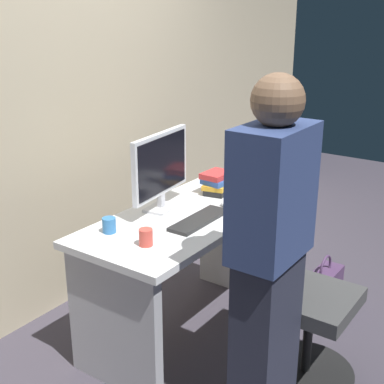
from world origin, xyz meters
name	(u,v)px	position (x,y,z in m)	size (l,w,h in m)	color
ground_plane	(185,329)	(0.00, 0.00, 0.00)	(9.00, 9.00, 0.00)	#3D3842
wall_back	(66,72)	(0.00, 0.90, 1.50)	(6.40, 0.10, 3.00)	tan
desk	(185,253)	(0.00, 0.00, 0.52)	(1.36, 0.67, 0.76)	white
office_chair	(300,302)	(0.03, -0.72, 0.43)	(0.52, 0.52, 0.94)	black
person_at_desk	(269,258)	(-0.36, -0.72, 0.84)	(0.40, 0.24, 1.64)	#262838
monitor	(161,167)	(0.00, 0.17, 1.01)	(0.54, 0.16, 0.46)	silver
keyboard	(199,220)	(-0.03, -0.12, 0.77)	(0.43, 0.13, 0.02)	#262626
mouse	(228,204)	(0.26, -0.13, 0.77)	(0.06, 0.10, 0.03)	white
cup_near_keyboard	(146,237)	(-0.44, -0.08, 0.80)	(0.07, 0.07, 0.09)	#D84C3F
cup_by_monitor	(109,225)	(-0.43, 0.18, 0.80)	(0.07, 0.07, 0.08)	#3372B2
book_stack	(218,182)	(0.44, 0.06, 0.83)	(0.23, 0.18, 0.14)	black
cell_phone	(246,196)	(0.47, -0.13, 0.76)	(0.07, 0.14, 0.01)	black
handbag	(324,289)	(0.73, -0.59, 0.14)	(0.34, 0.14, 0.38)	#4C3356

